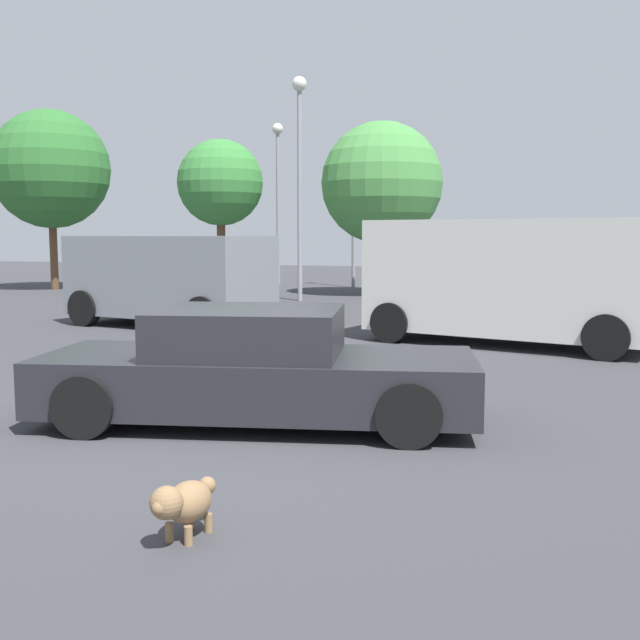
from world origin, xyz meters
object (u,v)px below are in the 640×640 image
object	(u,v)px
van_white	(509,278)
light_post_near	(300,151)
sedan_foreground	(256,370)
light_post_mid	(278,176)
dog	(184,502)
light_post_far	(354,186)
suv_dark	(169,277)

from	to	relation	value
van_white	light_post_near	distance (m)	10.67
sedan_foreground	light_post_mid	size ratio (longest dim) A/B	0.75
dog	light_post_mid	size ratio (longest dim) A/B	0.10
sedan_foreground	light_post_near	world-z (taller)	light_post_near
dog	light_post_near	world-z (taller)	light_post_near
light_post_far	sedan_foreground	bearing A→B (deg)	-75.94
sedan_foreground	van_white	xyz separation A→B (m)	(1.99, 6.90, 0.66)
sedan_foreground	light_post_mid	world-z (taller)	light_post_mid
sedan_foreground	dog	bearing A→B (deg)	-87.64
sedan_foreground	light_post_far	distance (m)	21.50
van_white	light_post_far	size ratio (longest dim) A/B	0.96
dog	van_white	world-z (taller)	van_white
suv_dark	dog	bearing A→B (deg)	130.95
light_post_near	van_white	bearing A→B (deg)	-46.77
sedan_foreground	dog	distance (m)	3.21
sedan_foreground	light_post_far	xyz separation A→B (m)	(-5.16, 20.61, 3.31)
dog	suv_dark	world-z (taller)	suv_dark
sedan_foreground	light_post_near	distance (m)	15.64
suv_dark	light_post_mid	distance (m)	14.78
van_white	suv_dark	xyz separation A→B (m)	(-7.38, 0.41, -0.14)
dog	light_post_far	size ratio (longest dim) A/B	0.12
sedan_foreground	van_white	bearing A→B (deg)	60.68
van_white	light_post_far	xyz separation A→B (m)	(-7.15, 13.71, 2.65)
suv_dark	light_post_mid	bearing A→B (deg)	-67.20
light_post_near	light_post_far	world-z (taller)	light_post_near
dog	van_white	distance (m)	10.08
light_post_far	van_white	bearing A→B (deg)	-62.44
dog	van_white	size ratio (longest dim) A/B	0.12
dog	light_post_far	world-z (taller)	light_post_far
suv_dark	sedan_foreground	bearing A→B (deg)	136.33
suv_dark	light_post_far	bearing A→B (deg)	-81.07
suv_dark	light_post_far	size ratio (longest dim) A/B	0.85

